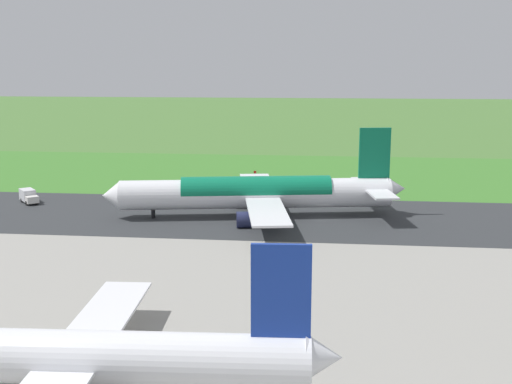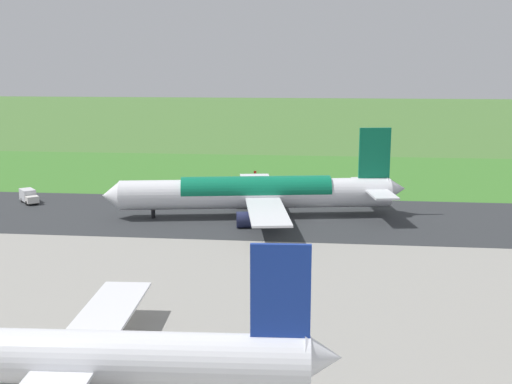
{
  "view_description": "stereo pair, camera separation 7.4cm",
  "coord_description": "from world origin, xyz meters",
  "px_view_note": "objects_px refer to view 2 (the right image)",
  "views": [
    {
      "loc": [
        0.01,
        109.59,
        26.87
      ],
      "look_at": [
        11.9,
        0.0,
        4.5
      ],
      "focal_mm": 44.48,
      "sensor_mm": 36.0,
      "label": 1
    },
    {
      "loc": [
        -0.07,
        109.58,
        26.87
      ],
      "look_at": [
        11.9,
        0.0,
        4.5
      ],
      "focal_mm": 44.48,
      "sensor_mm": 36.0,
      "label": 2
    }
  ],
  "objects_px": {
    "airliner_main": "(258,193)",
    "traffic_cone_orange": "(231,177)",
    "service_truck_baggage": "(29,196)",
    "no_stopping_sign": "(255,175)",
    "airliner_parked_mid": "(64,356)"
  },
  "relations": [
    {
      "from": "traffic_cone_orange",
      "to": "airliner_parked_mid",
      "type": "bearing_deg",
      "value": 90.8
    },
    {
      "from": "airliner_parked_mid",
      "to": "airliner_main",
      "type": "bearing_deg",
      "value": -98.1
    },
    {
      "from": "airliner_main",
      "to": "service_truck_baggage",
      "type": "distance_m",
      "value": 46.47
    },
    {
      "from": "service_truck_baggage",
      "to": "no_stopping_sign",
      "type": "distance_m",
      "value": 50.62
    },
    {
      "from": "service_truck_baggage",
      "to": "no_stopping_sign",
      "type": "height_order",
      "value": "service_truck_baggage"
    },
    {
      "from": "airliner_main",
      "to": "airliner_parked_mid",
      "type": "xyz_separation_m",
      "value": [
        9.1,
        63.92,
        -0.71
      ]
    },
    {
      "from": "airliner_parked_mid",
      "to": "no_stopping_sign",
      "type": "height_order",
      "value": "airliner_parked_mid"
    },
    {
      "from": "airliner_main",
      "to": "no_stopping_sign",
      "type": "height_order",
      "value": "airliner_main"
    },
    {
      "from": "airliner_parked_mid",
      "to": "service_truck_baggage",
      "type": "height_order",
      "value": "airliner_parked_mid"
    },
    {
      "from": "airliner_parked_mid",
      "to": "no_stopping_sign",
      "type": "xyz_separation_m",
      "value": [
        -4.65,
        -99.23,
        -2.26
      ]
    },
    {
      "from": "traffic_cone_orange",
      "to": "service_truck_baggage",
      "type": "bearing_deg",
      "value": 42.2
    },
    {
      "from": "airliner_main",
      "to": "no_stopping_sign",
      "type": "distance_m",
      "value": 35.71
    },
    {
      "from": "airliner_main",
      "to": "traffic_cone_orange",
      "type": "distance_m",
      "value": 40.04
    },
    {
      "from": "traffic_cone_orange",
      "to": "no_stopping_sign",
      "type": "bearing_deg",
      "value": 152.98
    },
    {
      "from": "airliner_main",
      "to": "no_stopping_sign",
      "type": "relative_size",
      "value": 23.39
    }
  ]
}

